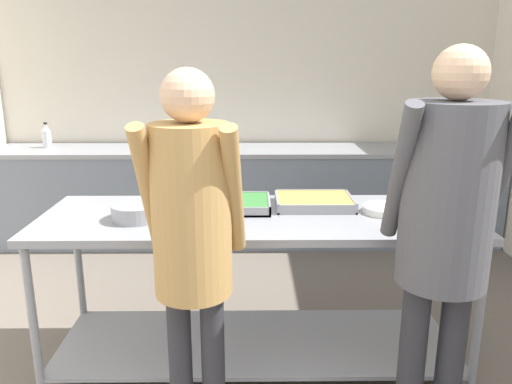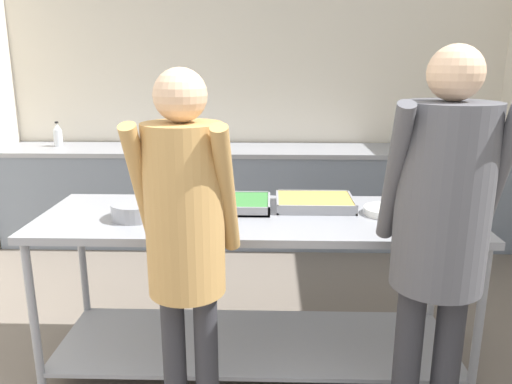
{
  "view_description": "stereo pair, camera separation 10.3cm",
  "coord_description": "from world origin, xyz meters",
  "px_view_note": "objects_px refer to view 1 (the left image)",
  "views": [
    {
      "loc": [
        0.04,
        -0.86,
        1.71
      ],
      "look_at": [
        0.07,
        1.81,
        1.0
      ],
      "focal_mm": 35.0,
      "sensor_mm": 36.0,
      "label": 1
    },
    {
      "loc": [
        0.14,
        -0.86,
        1.71
      ],
      "look_at": [
        0.07,
        1.81,
        1.0
      ],
      "focal_mm": 35.0,
      "sensor_mm": 36.0,
      "label": 2
    }
  ],
  "objects_px": {
    "serving_tray_vegetables": "(228,204)",
    "guest_serving_right": "(446,217)",
    "sauce_pan": "(137,211)",
    "guest_serving_left": "(192,227)",
    "plate_stack": "(385,209)",
    "serving_tray_roast": "(314,202)",
    "water_bottle": "(47,136)"
  },
  "relations": [
    {
      "from": "serving_tray_vegetables",
      "to": "guest_serving_right",
      "type": "distance_m",
      "value": 1.22
    },
    {
      "from": "serving_tray_vegetables",
      "to": "guest_serving_right",
      "type": "relative_size",
      "value": 0.27
    },
    {
      "from": "sauce_pan",
      "to": "guest_serving_left",
      "type": "relative_size",
      "value": 0.24
    },
    {
      "from": "guest_serving_right",
      "to": "plate_stack",
      "type": "bearing_deg",
      "value": 94.32
    },
    {
      "from": "sauce_pan",
      "to": "guest_serving_right",
      "type": "bearing_deg",
      "value": -23.0
    },
    {
      "from": "serving_tray_roast",
      "to": "guest_serving_right",
      "type": "height_order",
      "value": "guest_serving_right"
    },
    {
      "from": "sauce_pan",
      "to": "water_bottle",
      "type": "height_order",
      "value": "water_bottle"
    },
    {
      "from": "plate_stack",
      "to": "serving_tray_roast",
      "type": "bearing_deg",
      "value": 161.48
    },
    {
      "from": "water_bottle",
      "to": "sauce_pan",
      "type": "bearing_deg",
      "value": -58.58
    },
    {
      "from": "serving_tray_roast",
      "to": "water_bottle",
      "type": "height_order",
      "value": "water_bottle"
    },
    {
      "from": "serving_tray_vegetables",
      "to": "guest_serving_left",
      "type": "distance_m",
      "value": 0.79
    },
    {
      "from": "serving_tray_roast",
      "to": "plate_stack",
      "type": "bearing_deg",
      "value": -18.52
    },
    {
      "from": "guest_serving_right",
      "to": "guest_serving_left",
      "type": "bearing_deg",
      "value": 179.39
    },
    {
      "from": "serving_tray_vegetables",
      "to": "water_bottle",
      "type": "xyz_separation_m",
      "value": [
        -1.77,
        1.94,
        0.09
      ]
    },
    {
      "from": "sauce_pan",
      "to": "serving_tray_roast",
      "type": "bearing_deg",
      "value": 13.66
    },
    {
      "from": "plate_stack",
      "to": "guest_serving_right",
      "type": "height_order",
      "value": "guest_serving_right"
    },
    {
      "from": "sauce_pan",
      "to": "plate_stack",
      "type": "xyz_separation_m",
      "value": [
        1.33,
        0.11,
        -0.03
      ]
    },
    {
      "from": "serving_tray_vegetables",
      "to": "guest_serving_right",
      "type": "height_order",
      "value": "guest_serving_right"
    },
    {
      "from": "guest_serving_left",
      "to": "guest_serving_right",
      "type": "relative_size",
      "value": 0.95
    },
    {
      "from": "sauce_pan",
      "to": "guest_serving_left",
      "type": "distance_m",
      "value": 0.69
    },
    {
      "from": "sauce_pan",
      "to": "guest_serving_right",
      "type": "xyz_separation_m",
      "value": [
        1.38,
        -0.59,
        0.15
      ]
    },
    {
      "from": "guest_serving_left",
      "to": "water_bottle",
      "type": "relative_size",
      "value": 7.19
    },
    {
      "from": "guest_serving_left",
      "to": "guest_serving_right",
      "type": "height_order",
      "value": "guest_serving_right"
    },
    {
      "from": "plate_stack",
      "to": "water_bottle",
      "type": "bearing_deg",
      "value": 142.46
    },
    {
      "from": "sauce_pan",
      "to": "serving_tray_vegetables",
      "type": "xyz_separation_m",
      "value": [
        0.47,
        0.19,
        -0.02
      ]
    },
    {
      "from": "serving_tray_vegetables",
      "to": "water_bottle",
      "type": "distance_m",
      "value": 2.63
    },
    {
      "from": "sauce_pan",
      "to": "plate_stack",
      "type": "height_order",
      "value": "sauce_pan"
    },
    {
      "from": "serving_tray_vegetables",
      "to": "guest_serving_right",
      "type": "xyz_separation_m",
      "value": [
        0.92,
        -0.78,
        0.17
      ]
    },
    {
      "from": "guest_serving_left",
      "to": "water_bottle",
      "type": "xyz_separation_m",
      "value": [
        -1.66,
        2.71,
        -0.04
      ]
    },
    {
      "from": "serving_tray_vegetables",
      "to": "serving_tray_roast",
      "type": "xyz_separation_m",
      "value": [
        0.49,
        0.04,
        -0.0
      ]
    },
    {
      "from": "water_bottle",
      "to": "guest_serving_right",
      "type": "bearing_deg",
      "value": -45.35
    },
    {
      "from": "guest_serving_left",
      "to": "water_bottle",
      "type": "height_order",
      "value": "guest_serving_left"
    }
  ]
}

